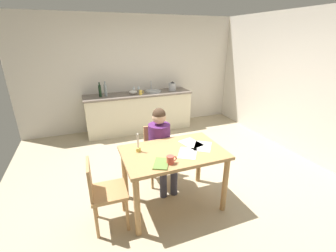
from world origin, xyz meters
The scene contains 22 objects.
ground_plane centered at (0.00, 0.00, -0.02)m, with size 5.20×5.20×0.04m, color tan.
wall_back centered at (0.00, 2.60, 1.30)m, with size 5.20×0.12×2.60m, color silver.
wall_right centered at (2.60, 0.00, 1.30)m, with size 0.12×5.20×2.60m, color silver.
kitchen_counter centered at (0.00, 2.24, 0.45)m, with size 2.47×0.64×0.90m.
dining_table centered at (-0.26, -0.53, 0.67)m, with size 1.25×0.81×0.80m.
chair_at_table centered at (-0.25, 0.12, 0.48)m, with size 0.40×0.40×0.87m.
person_seated centered at (-0.25, -0.03, 0.68)m, with size 0.32×0.59×1.19m.
chair_side_empty centered at (-1.15, -0.59, 0.49)m, with size 0.41×0.41×0.87m.
coffee_mug centered at (-0.41, -0.79, 0.85)m, with size 0.12×0.08×0.09m.
candlestick centered at (-0.67, -0.38, 0.86)m, with size 0.06×0.06×0.24m.
book_magazine centered at (-0.51, -0.76, 0.81)m, with size 0.16×0.25×0.02m, color olive.
paper_letter centered at (0.14, -0.54, 0.80)m, with size 0.21×0.30×0.00m, color white.
paper_bill centered at (0.04, -0.40, 0.80)m, with size 0.21×0.30×0.00m, color white.
paper_envelope centered at (-0.12, -0.63, 0.80)m, with size 0.21×0.30×0.00m, color white.
sink_unit centered at (0.36, 2.24, 0.92)m, with size 0.36×0.36×0.24m.
bottle_oil centered at (-0.85, 2.22, 1.03)m, with size 0.06×0.06×0.31m.
bottle_vinegar centered at (-0.73, 2.25, 1.04)m, with size 0.07×0.07×0.32m.
mixing_bowl centered at (-0.12, 2.24, 0.94)m, with size 0.19×0.19×0.08m, color white.
stovetop_kettle centered at (0.85, 2.24, 1.00)m, with size 0.18×0.18×0.22m.
wine_glass_near_sink centered at (0.05, 2.39, 1.01)m, with size 0.07×0.07×0.15m.
wine_glass_by_kettle centered at (-0.07, 2.39, 1.01)m, with size 0.07×0.07×0.15m.
teacup_on_counter centered at (0.02, 2.09, 0.95)m, with size 0.11×0.07×0.10m.
Camera 1 is at (-1.24, -2.85, 2.12)m, focal length 24.41 mm.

